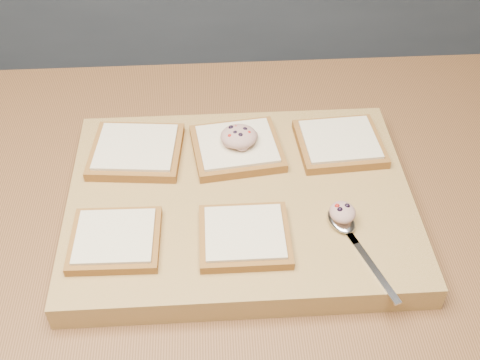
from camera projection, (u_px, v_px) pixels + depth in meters
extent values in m
cube|color=brown|center=(205.00, 236.00, 0.85)|extent=(2.00, 0.80, 0.06)
cube|color=slate|center=(202.00, 13.00, 2.17)|extent=(3.60, 0.60, 0.90)
cube|color=#B3874C|center=(240.00, 202.00, 0.83)|extent=(0.47, 0.36, 0.04)
cube|color=olive|center=(136.00, 151.00, 0.87)|extent=(0.14, 0.13, 0.01)
cube|color=beige|center=(136.00, 147.00, 0.87)|extent=(0.12, 0.11, 0.00)
cube|color=olive|center=(237.00, 148.00, 0.88)|extent=(0.14, 0.13, 0.01)
cube|color=beige|center=(237.00, 144.00, 0.87)|extent=(0.12, 0.11, 0.00)
cube|color=olive|center=(339.00, 144.00, 0.89)|extent=(0.13, 0.12, 0.01)
cube|color=beige|center=(340.00, 139.00, 0.88)|extent=(0.11, 0.10, 0.00)
cube|color=olive|center=(115.00, 240.00, 0.75)|extent=(0.11, 0.10, 0.01)
cube|color=beige|center=(114.00, 236.00, 0.75)|extent=(0.10, 0.09, 0.00)
cube|color=olive|center=(245.00, 236.00, 0.76)|extent=(0.11, 0.10, 0.01)
cube|color=beige|center=(245.00, 232.00, 0.75)|extent=(0.10, 0.09, 0.00)
ellipsoid|color=tan|center=(239.00, 136.00, 0.86)|extent=(0.05, 0.05, 0.02)
sphere|color=black|center=(245.00, 130.00, 0.86)|extent=(0.01, 0.01, 0.01)
sphere|color=black|center=(231.00, 128.00, 0.86)|extent=(0.01, 0.01, 0.01)
sphere|color=black|center=(240.00, 135.00, 0.85)|extent=(0.01, 0.01, 0.01)
sphere|color=black|center=(235.00, 133.00, 0.85)|extent=(0.01, 0.01, 0.01)
sphere|color=#A5140C|center=(249.00, 133.00, 0.86)|extent=(0.01, 0.01, 0.01)
sphere|color=#A5140C|center=(236.00, 128.00, 0.86)|extent=(0.01, 0.01, 0.01)
sphere|color=#A5140C|center=(230.00, 136.00, 0.85)|extent=(0.01, 0.01, 0.01)
ellipsoid|color=silver|center=(341.00, 220.00, 0.78)|extent=(0.05, 0.06, 0.01)
cube|color=silver|center=(350.00, 235.00, 0.76)|extent=(0.02, 0.03, 0.00)
cube|color=silver|center=(371.00, 265.00, 0.73)|extent=(0.05, 0.12, 0.00)
ellipsoid|color=tan|center=(342.00, 212.00, 0.77)|extent=(0.03, 0.04, 0.02)
sphere|color=black|center=(347.00, 206.00, 0.77)|extent=(0.01, 0.01, 0.01)
sphere|color=black|center=(340.00, 210.00, 0.76)|extent=(0.01, 0.01, 0.01)
sphere|color=#A5140C|center=(337.00, 206.00, 0.77)|extent=(0.01, 0.01, 0.01)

